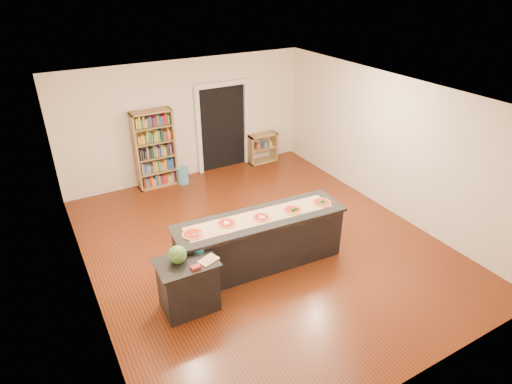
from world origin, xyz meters
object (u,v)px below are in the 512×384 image
side_counter (188,285)px  waste_bin (183,175)px  low_shelf (262,148)px  watermelon (177,255)px  kitchen_island (260,241)px  bookshelf (155,149)px

side_counter → waste_bin: size_ratio=2.17×
low_shelf → watermelon: 5.70m
side_counter → low_shelf: 5.63m
waste_bin → watermelon: 4.36m
waste_bin → watermelon: watermelon is taller
watermelon → kitchen_island: bearing=12.7°
waste_bin → kitchen_island: bearing=-89.6°
low_shelf → watermelon: watermelon is taller
side_counter → bookshelf: bearing=79.4°
low_shelf → watermelon: bearing=-132.6°
bookshelf → waste_bin: 0.91m
kitchen_island → watermelon: watermelon is taller
kitchen_island → waste_bin: 3.66m
kitchen_island → watermelon: bearing=-163.5°
kitchen_island → waste_bin: bearing=94.2°
bookshelf → kitchen_island: bearing=-81.5°
waste_bin → bookshelf: bearing=161.9°
kitchen_island → side_counter: size_ratio=3.36×
low_shelf → kitchen_island: bearing=-120.7°
kitchen_island → side_counter: bearing=-161.0°
kitchen_island → low_shelf: (2.27, 3.82, -0.10)m
bookshelf → watermelon: 4.29m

